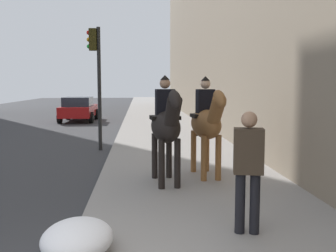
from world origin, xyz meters
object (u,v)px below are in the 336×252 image
Objects in this scene: car_far_lane at (79,109)px; pedestrian_greeting at (248,164)px; mounted_horse_near at (166,125)px; traffic_light_near_curb at (96,69)px; mounted_horse_far at (207,122)px.

pedestrian_greeting is at bearing -163.99° from car_far_lane.
car_far_lane is (15.37, 4.11, -0.61)m from mounted_horse_near.
traffic_light_near_curb is (5.02, 1.93, 1.32)m from mounted_horse_near.
mounted_horse_near is at bearing -164.53° from car_far_lane.
mounted_horse_near is at bearing 29.86° from pedestrian_greeting.
pedestrian_greeting is (-3.38, 0.00, -0.25)m from mounted_horse_far.
mounted_horse_far is at bearing 11.37° from pedestrian_greeting.
car_far_lane is at bearing -171.47° from mounted_horse_near.
pedestrian_greeting is at bearing 11.99° from mounted_horse_near.
mounted_horse_near is 0.56× the size of traffic_light_near_curb.
traffic_light_near_curb reaches higher than pedestrian_greeting.
mounted_horse_near is 1.33× the size of pedestrian_greeting.
car_far_lane is 10.75m from traffic_light_near_curb.
car_far_lane is 1.00× the size of traffic_light_near_curb.
car_far_lane is (18.18, 5.04, -0.35)m from pedestrian_greeting.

